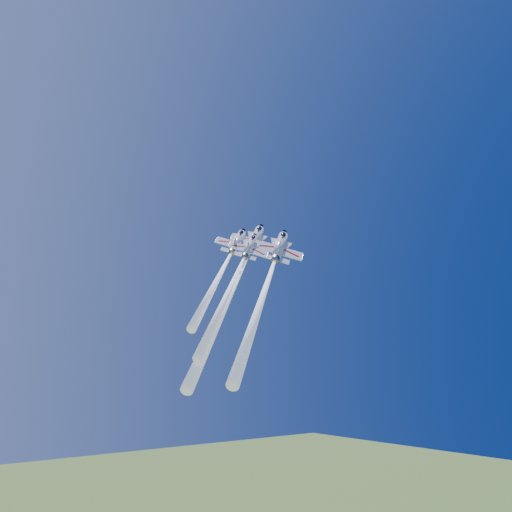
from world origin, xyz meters
TOP-DOWN VIEW (x-y plane):
  - jet_lead at (-10.80, -7.52)m, footprint 33.23×39.78m
  - jet_left at (-10.86, -3.25)m, footprint 24.11×27.91m
  - jet_right at (-6.57, -11.92)m, footprint 31.59×37.10m
  - jet_slot at (-13.86, -11.06)m, footprint 25.40×30.16m

SIDE VIEW (x-z plane):
  - jet_right at x=-6.57m, z-range 57.81..99.37m
  - jet_slot at x=-13.86m, z-range 62.01..95.93m
  - jet_lead at x=-10.80m, z-range 56.97..101.81m
  - jet_left at x=-10.86m, z-range 67.12..98.24m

